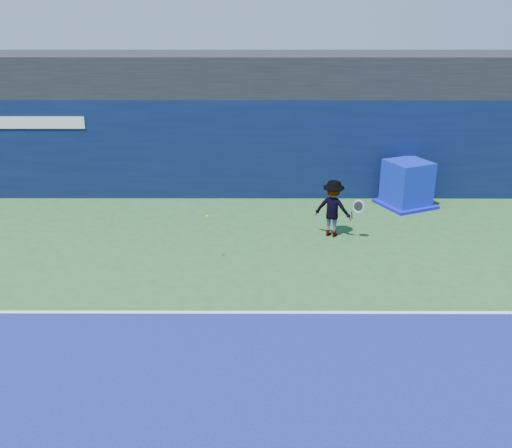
# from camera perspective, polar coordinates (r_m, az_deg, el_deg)

# --- Properties ---
(ground) EXTENTS (80.00, 80.00, 0.00)m
(ground) POSITION_cam_1_polar(r_m,az_deg,el_deg) (8.71, -2.26, -18.73)
(ground) COLOR #2A5D2A
(ground) RESTS_ON ground
(baseline) EXTENTS (24.00, 0.10, 0.01)m
(baseline) POSITION_cam_1_polar(r_m,az_deg,el_deg) (11.18, -1.64, -8.82)
(baseline) COLOR white
(baseline) RESTS_ON ground
(stadium_band) EXTENTS (36.00, 3.00, 1.20)m
(stadium_band) POSITION_cam_1_polar(r_m,az_deg,el_deg) (18.30, -0.95, 14.84)
(stadium_band) COLOR black
(stadium_band) RESTS_ON back_wall_assembly
(back_wall_assembly) EXTENTS (36.00, 1.03, 3.00)m
(back_wall_assembly) POSITION_cam_1_polar(r_m,az_deg,el_deg) (17.67, -0.98, 7.70)
(back_wall_assembly) COLOR #0A1439
(back_wall_assembly) RESTS_ON ground
(equipment_cart) EXTENTS (1.87, 1.87, 1.35)m
(equipment_cart) POSITION_cam_1_polar(r_m,az_deg,el_deg) (17.37, 14.85, 3.74)
(equipment_cart) COLOR #0C1DB3
(equipment_cart) RESTS_ON ground
(tennis_player) EXTENTS (1.27, 0.89, 1.48)m
(tennis_player) POSITION_cam_1_polar(r_m,az_deg,el_deg) (14.64, 7.71, 1.56)
(tennis_player) COLOR white
(tennis_player) RESTS_ON ground
(tennis_ball) EXTENTS (0.07, 0.07, 0.07)m
(tennis_ball) POSITION_cam_1_polar(r_m,az_deg,el_deg) (12.89, -4.92, 0.78)
(tennis_ball) COLOR #C7D217
(tennis_ball) RESTS_ON ground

